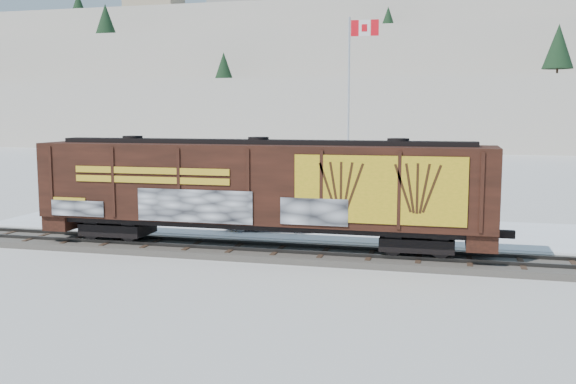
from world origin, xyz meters
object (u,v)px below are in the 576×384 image
(hopper_railcar, at_px, (259,186))
(car_white, at_px, (269,212))
(flagpole, at_px, (350,139))
(car_dark, at_px, (424,215))
(car_silver, at_px, (269,214))

(hopper_railcar, distance_m, car_white, 7.15)
(flagpole, bearing_deg, car_dark, -49.62)
(car_white, bearing_deg, car_dark, -84.34)
(hopper_railcar, height_order, car_dark, hopper_railcar)
(car_silver, distance_m, car_white, 1.00)
(hopper_railcar, height_order, car_silver, hopper_railcar)
(flagpole, xyz_separation_m, car_dark, (5.04, -5.93, -3.87))
(flagpole, xyz_separation_m, car_white, (-3.22, -7.75, -3.72))
(flagpole, height_order, car_white, flagpole)
(car_silver, height_order, car_dark, car_silver)
(flagpole, height_order, car_silver, flagpole)
(flagpole, distance_m, car_silver, 9.90)
(hopper_railcar, distance_m, car_silver, 6.20)
(hopper_railcar, bearing_deg, car_dark, 51.25)
(car_silver, bearing_deg, flagpole, -25.51)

